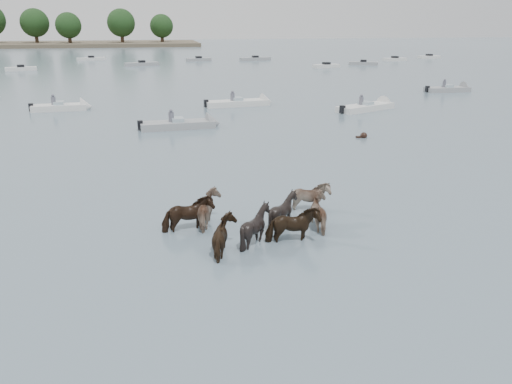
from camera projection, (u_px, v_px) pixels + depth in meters
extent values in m
plane|color=#4A5F6B|center=(306.00, 232.00, 17.61)|extent=(400.00, 400.00, 0.00)
imported|color=black|center=(188.00, 217.00, 17.58)|extent=(1.93, 1.25, 1.50)
imported|color=gray|center=(211.00, 212.00, 18.12)|extent=(1.54, 1.70, 1.47)
imported|color=black|center=(283.00, 213.00, 18.01)|extent=(1.36, 1.21, 1.46)
imported|color=gray|center=(308.00, 200.00, 19.45)|extent=(1.75, 0.91, 1.43)
imported|color=black|center=(226.00, 239.00, 15.93)|extent=(1.45, 1.60, 1.40)
imported|color=black|center=(256.00, 229.00, 16.59)|extent=(1.50, 1.36, 1.53)
imported|color=black|center=(292.00, 229.00, 16.65)|extent=(1.78, 0.85, 1.49)
imported|color=#7C6654|center=(323.00, 215.00, 17.91)|extent=(1.67, 1.78, 1.43)
sphere|color=black|center=(364.00, 136.00, 31.83)|extent=(0.44, 0.44, 0.44)
cube|color=black|center=(360.00, 137.00, 31.81)|extent=(0.50, 0.22, 0.18)
cube|color=silver|center=(59.00, 108.00, 41.59)|extent=(4.38, 1.89, 0.55)
cone|color=silver|center=(87.00, 107.00, 42.14)|extent=(1.01, 1.66, 1.60)
cube|color=#99ADB7|center=(59.00, 104.00, 41.48)|extent=(0.88, 1.17, 0.35)
cube|color=black|center=(31.00, 107.00, 41.00)|extent=(0.37, 0.37, 0.60)
cylinder|color=#595966|center=(53.00, 101.00, 41.34)|extent=(0.36, 0.36, 0.70)
sphere|color=#595966|center=(53.00, 96.00, 41.20)|extent=(0.24, 0.24, 0.24)
cube|color=gray|center=(178.00, 125.00, 34.59)|extent=(5.09, 1.97, 0.55)
cone|color=gray|center=(214.00, 123.00, 35.24)|extent=(1.02, 1.66, 1.60)
cube|color=#99ADB7|center=(177.00, 120.00, 34.48)|extent=(0.88, 1.18, 0.35)
cube|color=black|center=(140.00, 125.00, 33.89)|extent=(0.38, 0.38, 0.60)
cylinder|color=#595966|center=(171.00, 118.00, 34.34)|extent=(0.36, 0.36, 0.70)
sphere|color=#595966|center=(171.00, 111.00, 34.19)|extent=(0.24, 0.24, 0.24)
cube|color=silver|center=(237.00, 103.00, 43.78)|extent=(5.63, 2.25, 0.55)
cone|color=silver|center=(267.00, 102.00, 44.61)|extent=(1.09, 1.70, 1.60)
cube|color=#99ADB7|center=(237.00, 99.00, 43.67)|extent=(0.93, 1.21, 0.35)
cube|color=black|center=(206.00, 103.00, 42.91)|extent=(0.39, 0.39, 0.60)
cylinder|color=#595966|center=(233.00, 97.00, 43.53)|extent=(0.36, 0.36, 0.70)
sphere|color=#595966|center=(232.00, 92.00, 43.39)|extent=(0.24, 0.24, 0.24)
cube|color=silver|center=(365.00, 108.00, 41.56)|extent=(5.57, 3.78, 0.55)
cone|color=silver|center=(387.00, 105.00, 43.11)|extent=(1.50, 1.83, 1.60)
cube|color=#99ADB7|center=(366.00, 104.00, 41.45)|extent=(1.21, 1.36, 0.35)
cube|color=black|center=(342.00, 109.00, 39.96)|extent=(0.47, 0.47, 0.60)
cylinder|color=#595966|center=(361.00, 101.00, 41.31)|extent=(0.36, 0.36, 0.70)
sphere|color=#595966|center=(362.00, 96.00, 41.17)|extent=(0.24, 0.24, 0.24)
cube|color=gray|center=(447.00, 90.00, 52.60)|extent=(4.60, 1.69, 0.55)
cone|color=gray|center=(467.00, 89.00, 53.08)|extent=(0.93, 1.62, 1.60)
cube|color=#99ADB7|center=(448.00, 86.00, 52.49)|extent=(0.82, 1.14, 0.35)
cube|color=black|center=(427.00, 89.00, 52.08)|extent=(0.36, 0.36, 0.60)
cylinder|color=#595966|center=(444.00, 84.00, 52.35)|extent=(0.36, 0.36, 0.70)
sphere|color=#595966|center=(445.00, 80.00, 52.21)|extent=(0.24, 0.24, 0.24)
cube|color=silver|center=(21.00, 69.00, 75.15)|extent=(4.54, 2.36, 0.60)
cube|color=black|center=(21.00, 66.00, 75.03)|extent=(1.19, 1.19, 0.50)
cube|color=silver|center=(91.00, 59.00, 94.79)|extent=(5.30, 2.92, 0.60)
cube|color=black|center=(91.00, 57.00, 94.67)|extent=(1.25, 1.25, 0.50)
cube|color=gray|center=(142.00, 64.00, 83.56)|extent=(5.69, 2.91, 0.60)
cube|color=black|center=(142.00, 62.00, 83.44)|extent=(1.23, 1.23, 0.50)
cube|color=gray|center=(199.00, 60.00, 93.47)|extent=(4.68, 2.24, 0.60)
cube|color=black|center=(199.00, 58.00, 93.35)|extent=(1.16, 1.16, 0.50)
cube|color=gray|center=(255.00, 59.00, 95.07)|extent=(6.06, 2.89, 0.60)
cube|color=black|center=(255.00, 57.00, 94.94)|extent=(1.21, 1.21, 0.50)
cube|color=silver|center=(326.00, 66.00, 79.82)|extent=(4.37, 2.34, 0.60)
cube|color=black|center=(326.00, 64.00, 79.70)|extent=(1.19, 1.19, 0.50)
cube|color=gray|center=(363.00, 64.00, 84.83)|extent=(4.97, 3.35, 0.60)
cube|color=black|center=(363.00, 61.00, 84.71)|extent=(1.32, 1.32, 0.50)
cube|color=silver|center=(395.00, 60.00, 93.74)|extent=(4.48, 1.98, 0.60)
cube|color=black|center=(395.00, 57.00, 93.62)|extent=(1.11, 1.11, 0.50)
cube|color=silver|center=(429.00, 57.00, 99.85)|extent=(4.41, 1.93, 0.60)
cube|color=black|center=(429.00, 55.00, 99.72)|extent=(1.10, 1.10, 0.50)
cylinder|color=#382619|center=(37.00, 40.00, 148.49)|extent=(1.00, 1.00, 3.62)
sphere|color=black|center=(35.00, 23.00, 146.98)|extent=(8.05, 8.05, 8.05)
cylinder|color=#382619|center=(70.00, 41.00, 146.17)|extent=(1.00, 1.00, 3.24)
sphere|color=black|center=(68.00, 25.00, 144.82)|extent=(7.21, 7.21, 7.21)
cylinder|color=#382619|center=(122.00, 40.00, 150.38)|extent=(1.00, 1.00, 3.61)
sphere|color=black|center=(121.00, 23.00, 148.88)|extent=(8.03, 8.03, 8.03)
cylinder|color=#382619|center=(162.00, 40.00, 154.62)|extent=(1.00, 1.00, 3.11)
sphere|color=black|center=(162.00, 26.00, 153.33)|extent=(6.91, 6.91, 6.91)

